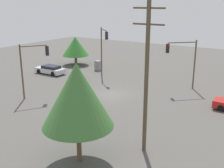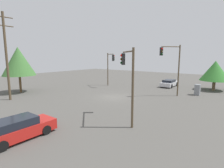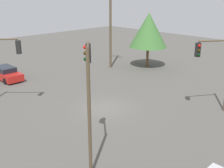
% 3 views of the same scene
% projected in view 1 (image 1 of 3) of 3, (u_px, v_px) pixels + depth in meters
% --- Properties ---
extents(ground_plane, '(80.00, 80.00, 0.00)m').
position_uv_depth(ground_plane, '(111.00, 94.00, 32.57)').
color(ground_plane, '#54514C').
extents(sedan_silver, '(4.64, 1.98, 1.26)m').
position_uv_depth(sedan_silver, '(50.00, 70.00, 41.60)').
color(sedan_silver, silver).
rests_on(sedan_silver, ground_plane).
extents(traffic_signal_main, '(1.84, 2.69, 6.03)m').
position_uv_depth(traffic_signal_main, '(32.00, 62.00, 30.34)').
color(traffic_signal_main, brown).
rests_on(traffic_signal_main, ground_plane).
extents(traffic_signal_cross, '(2.35, 2.05, 6.90)m').
position_uv_depth(traffic_signal_cross, '(103.00, 44.00, 38.78)').
color(traffic_signal_cross, brown).
rests_on(traffic_signal_cross, ground_plane).
extents(traffic_signal_aux, '(2.84, 2.84, 6.00)m').
position_uv_depth(traffic_signal_aux, '(184.00, 56.00, 33.15)').
color(traffic_signal_aux, brown).
rests_on(traffic_signal_aux, ground_plane).
extents(utility_pole_tall, '(2.20, 0.28, 10.57)m').
position_uv_depth(utility_pole_tall, '(146.00, 76.00, 18.75)').
color(utility_pole_tall, brown).
rests_on(utility_pole_tall, ground_plane).
extents(electrical_cabinet, '(0.83, 0.68, 1.50)m').
position_uv_depth(electrical_cabinet, '(98.00, 66.00, 43.64)').
color(electrical_cabinet, gray).
rests_on(electrical_cabinet, ground_plane).
extents(tree_right, '(4.45, 4.45, 4.71)m').
position_uv_depth(tree_right, '(75.00, 46.00, 46.89)').
color(tree_right, brown).
rests_on(tree_right, ground_plane).
extents(tree_left, '(4.67, 4.67, 6.77)m').
position_uv_depth(tree_left, '(77.00, 95.00, 17.69)').
color(tree_left, brown).
rests_on(tree_left, ground_plane).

